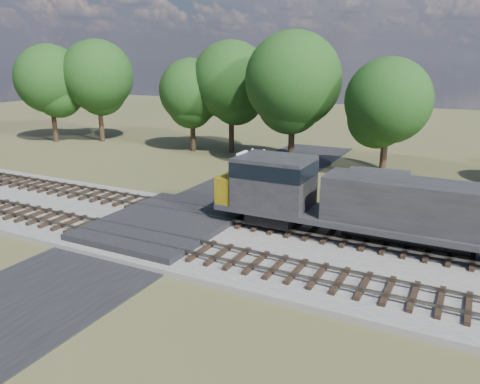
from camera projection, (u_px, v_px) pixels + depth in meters
The scene contains 9 objects.
ground at pixel (161, 232), 26.74m from camera, with size 160.00×160.00×0.00m, color #454826.
ballast_bed at pixel (334, 260), 22.73m from camera, with size 140.00×10.00×0.30m, color gray.
road at pixel (161, 231), 26.73m from camera, with size 7.00×60.00×0.08m, color black.
crossing_panel at pixel (165, 224), 27.08m from camera, with size 7.00×9.00×0.62m, color #262628.
track_near at pixel (187, 247), 23.54m from camera, with size 140.00×2.60×0.33m.
track_far at pixel (233, 218), 27.82m from camera, with size 140.00×2.60×0.33m.
crossing_signal_far at pixel (257, 183), 30.66m from camera, with size 1.61×0.38×4.00m.
equipment_shed at pixel (377, 194), 29.47m from camera, with size 4.24×4.24×2.60m.
treeline at pixel (319, 88), 41.09m from camera, with size 79.97×11.96×11.95m.
Camera 1 is at (15.50, -20.21, 9.61)m, focal length 35.00 mm.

